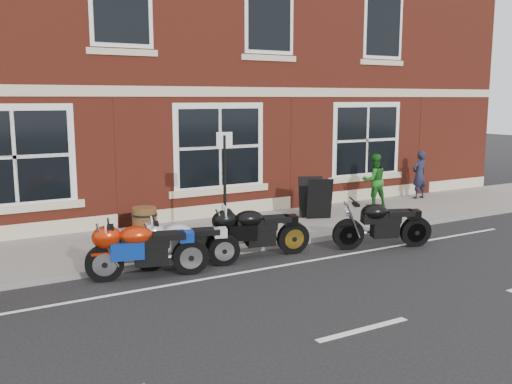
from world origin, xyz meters
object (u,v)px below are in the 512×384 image
at_px(moto_sport_silver, 185,241).
at_px(parking_sign, 225,180).
at_px(pedestrian_left, 419,175).
at_px(pedestrian_right, 374,180).
at_px(moto_sport_red, 145,247).
at_px(a_board_sign, 315,198).
at_px(barrel_planter, 145,221).
at_px(moto_naked_black, 380,222).
at_px(moto_sport_black, 255,229).

bearing_deg(moto_sport_silver, parking_sign, -40.86).
distance_m(pedestrian_left, pedestrian_right, 2.15).
bearing_deg(moto_sport_red, a_board_sign, -53.71).
xyz_separation_m(a_board_sign, barrel_planter, (-4.51, 0.42, -0.21)).
height_order(moto_sport_red, moto_naked_black, same).
xyz_separation_m(moto_sport_red, pedestrian_left, (10.02, 3.08, 0.29)).
bearing_deg(pedestrian_right, moto_sport_black, 38.29).
bearing_deg(moto_sport_red, pedestrian_left, -59.24).
relative_size(a_board_sign, parking_sign, 0.45).
relative_size(pedestrian_left, barrel_planter, 2.28).
bearing_deg(moto_naked_black, barrel_planter, 73.41).
xyz_separation_m(moto_naked_black, barrel_planter, (-4.21, 3.21, -0.13)).
distance_m(moto_sport_red, pedestrian_right, 8.38).
height_order(moto_sport_silver, a_board_sign, a_board_sign).
height_order(moto_naked_black, barrel_planter, moto_naked_black).
bearing_deg(pedestrian_left, a_board_sign, 8.31).
height_order(moto_sport_black, pedestrian_left, pedestrian_left).
relative_size(moto_sport_red, moto_sport_silver, 1.10).
bearing_deg(barrel_planter, moto_sport_silver, -91.23).
xyz_separation_m(moto_sport_black, moto_naked_black, (2.71, -0.73, -0.01)).
bearing_deg(pedestrian_right, moto_sport_silver, 33.20).
bearing_deg(moto_naked_black, moto_sport_black, 95.66).
height_order(pedestrian_left, a_board_sign, pedestrian_left).
bearing_deg(moto_sport_black, barrel_planter, 42.50).
bearing_deg(moto_sport_black, pedestrian_left, -57.92).
height_order(barrel_planter, parking_sign, parking_sign).
bearing_deg(a_board_sign, parking_sign, -136.76).
relative_size(moto_sport_silver, a_board_sign, 1.84).
xyz_separation_m(pedestrian_right, barrel_planter, (-6.98, -0.10, -0.44)).
bearing_deg(barrel_planter, pedestrian_left, 2.50).
height_order(moto_sport_red, parking_sign, parking_sign).
relative_size(moto_sport_black, barrel_planter, 3.39).
distance_m(moto_sport_black, a_board_sign, 3.65).
distance_m(moto_naked_black, pedestrian_left, 6.09).
distance_m(moto_sport_silver, parking_sign, 1.83).
xyz_separation_m(moto_naked_black, pedestrian_right, (2.77, 3.31, 0.31)).
xyz_separation_m(moto_sport_black, pedestrian_left, (7.61, 2.88, 0.29)).
distance_m(moto_naked_black, barrel_planter, 5.30).
relative_size(pedestrian_right, parking_sign, 0.63).
relative_size(moto_sport_red, moto_sport_black, 0.98).
xyz_separation_m(moto_sport_red, moto_sport_black, (2.42, 0.20, 0.01)).
bearing_deg(barrel_planter, moto_naked_black, -37.35).
bearing_deg(pedestrian_right, moto_sport_red, 32.44).
distance_m(pedestrian_right, a_board_sign, 2.54).
height_order(moto_sport_red, moto_sport_black, moto_sport_black).
relative_size(pedestrian_left, a_board_sign, 1.38).
height_order(moto_naked_black, pedestrian_left, pedestrian_left).
height_order(moto_sport_black, barrel_planter, moto_sport_black).
height_order(pedestrian_left, parking_sign, parking_sign).
relative_size(barrel_planter, parking_sign, 0.27).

